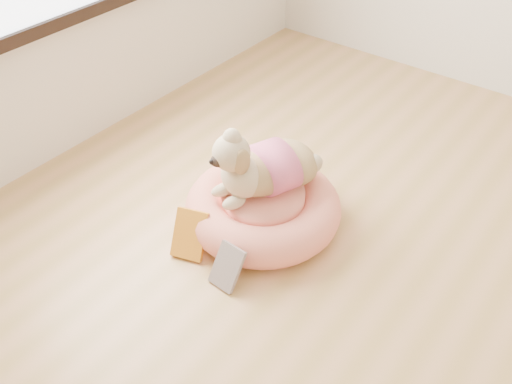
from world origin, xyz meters
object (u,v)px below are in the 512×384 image
Objects in this scene: book_yellow at (190,234)px; dog at (261,155)px; book_white at (227,267)px; pet_bed at (263,208)px.

dog is at bearing 53.13° from book_yellow.
dog is 2.68× the size of book_white.
pet_bed is at bearing -9.17° from dog.
dog is at bearing 109.99° from book_white.
pet_bed reaches higher than book_white.
pet_bed is 3.81× the size of book_white.
book_yellow reaches higher than pet_bed.
dog is 0.44m from book_yellow.
dog reaches higher than pet_bed.
book_white is (0.23, -0.04, -0.01)m from book_yellow.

